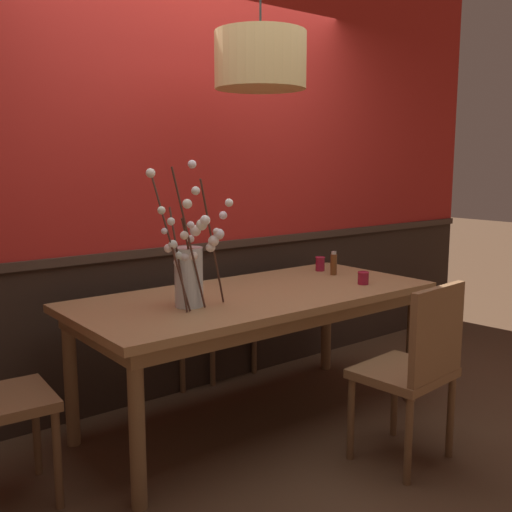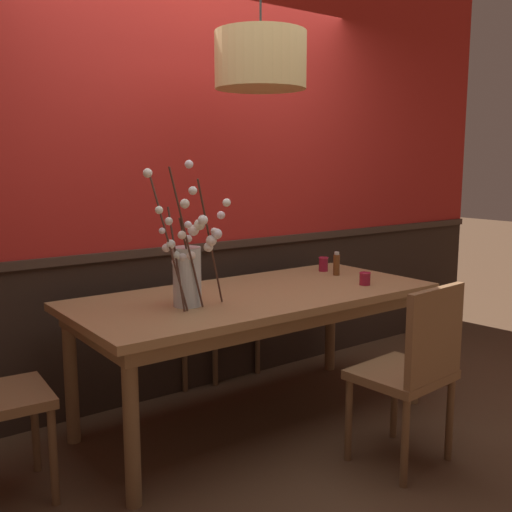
# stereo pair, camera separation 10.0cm
# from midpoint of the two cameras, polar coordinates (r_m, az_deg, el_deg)

# --- Properties ---
(ground_plane) EXTENTS (24.00, 24.00, 0.00)m
(ground_plane) POSITION_cam_midpoint_polar(r_m,az_deg,el_deg) (3.54, -0.84, -15.57)
(ground_plane) COLOR #4C3321
(back_wall) EXTENTS (5.64, 0.14, 2.96)m
(back_wall) POSITION_cam_midpoint_polar(r_m,az_deg,el_deg) (3.80, -7.44, 8.87)
(back_wall) COLOR #2D2119
(back_wall) RESTS_ON ground
(dining_table) EXTENTS (2.05, 0.92, 0.76)m
(dining_table) POSITION_cam_midpoint_polar(r_m,az_deg,el_deg) (3.31, -0.87, -4.89)
(dining_table) COLOR #997047
(dining_table) RESTS_ON ground
(chair_far_side_left) EXTENTS (0.44, 0.43, 0.90)m
(chair_far_side_left) POSITION_cam_midpoint_polar(r_m,az_deg,el_deg) (3.94, -11.83, -5.22)
(chair_far_side_left) COLOR brown
(chair_far_side_left) RESTS_ON ground
(chair_near_side_right) EXTENTS (0.47, 0.43, 0.91)m
(chair_near_side_right) POSITION_cam_midpoint_polar(r_m,az_deg,el_deg) (2.99, 14.22, -10.02)
(chair_near_side_right) COLOR brown
(chair_near_side_right) RESTS_ON ground
(chair_far_side_right) EXTENTS (0.44, 0.40, 0.91)m
(chair_far_side_right) POSITION_cam_midpoint_polar(r_m,az_deg,el_deg) (4.18, -4.85, -4.31)
(chair_far_side_right) COLOR brown
(chair_far_side_right) RESTS_ON ground
(vase_with_blossoms) EXTENTS (0.44, 0.28, 0.73)m
(vase_with_blossoms) POSITION_cam_midpoint_polar(r_m,az_deg,el_deg) (2.95, -7.35, -1.14)
(vase_with_blossoms) COLOR silver
(vase_with_blossoms) RESTS_ON dining_table
(candle_holder_nearer_center) EXTENTS (0.07, 0.07, 0.10)m
(candle_holder_nearer_center) POSITION_cam_midpoint_polar(r_m,az_deg,el_deg) (3.95, 5.48, -0.75)
(candle_holder_nearer_center) COLOR maroon
(candle_holder_nearer_center) RESTS_ON dining_table
(candle_holder_nearer_edge) EXTENTS (0.07, 0.07, 0.08)m
(candle_holder_nearer_edge) POSITION_cam_midpoint_polar(r_m,az_deg,el_deg) (3.55, 9.51, -2.09)
(candle_holder_nearer_edge) COLOR maroon
(candle_holder_nearer_edge) RESTS_ON dining_table
(condiment_bottle) EXTENTS (0.04, 0.04, 0.15)m
(condiment_bottle) POSITION_cam_midpoint_polar(r_m,az_deg,el_deg) (3.82, 6.76, -0.74)
(condiment_bottle) COLOR brown
(condiment_bottle) RESTS_ON dining_table
(pendant_lamp) EXTENTS (0.49, 0.49, 1.10)m
(pendant_lamp) POSITION_cam_midpoint_polar(r_m,az_deg,el_deg) (3.29, -0.49, 18.30)
(pendant_lamp) COLOR tan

